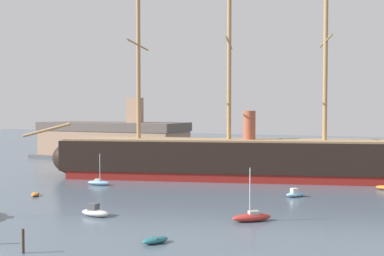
# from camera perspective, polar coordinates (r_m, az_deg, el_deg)

# --- Properties ---
(tall_ship) EXTENTS (70.58, 25.37, 34.69)m
(tall_ship) POSITION_cam_1_polar(r_m,az_deg,el_deg) (82.24, 4.59, -3.74)
(tall_ship) COLOR maroon
(tall_ship) RESTS_ON ground
(dinghy_foreground_right) EXTENTS (2.38, 2.78, 0.61)m
(dinghy_foreground_right) POSITION_cam_1_polar(r_m,az_deg,el_deg) (43.86, -4.57, -13.67)
(dinghy_foreground_right) COLOR #236670
(dinghy_foreground_right) RESTS_ON ground
(motorboat_near_centre) EXTENTS (3.60, 1.55, 1.50)m
(motorboat_near_centre) POSITION_cam_1_polar(r_m,az_deg,el_deg) (55.34, -11.94, -10.12)
(motorboat_near_centre) COLOR silver
(motorboat_near_centre) RESTS_ON ground
(dinghy_mid_left) EXTENTS (1.79, 2.39, 0.52)m
(dinghy_mid_left) POSITION_cam_1_polar(r_m,az_deg,el_deg) (70.21, -18.83, -7.78)
(dinghy_mid_left) COLOR orange
(dinghy_mid_left) RESTS_ON ground
(sailboat_mid_right) EXTENTS (4.41, 3.97, 5.97)m
(sailboat_mid_right) POSITION_cam_1_polar(r_m,az_deg,el_deg) (52.26, 7.42, -10.86)
(sailboat_mid_right) COLOR #B22D28
(sailboat_mid_right) RESTS_ON ground
(sailboat_alongside_bow) EXTENTS (4.11, 1.73, 5.19)m
(sailboat_alongside_bow) POSITION_cam_1_polar(r_m,az_deg,el_deg) (77.57, -11.48, -6.63)
(sailboat_alongside_bow) COLOR #7FB2D6
(sailboat_alongside_bow) RESTS_ON ground
(motorboat_alongside_stern) EXTENTS (2.93, 2.97, 1.24)m
(motorboat_alongside_stern) POSITION_cam_1_polar(r_m,az_deg,el_deg) (67.53, 12.67, -7.96)
(motorboat_alongside_stern) COLOR #7FB2D6
(motorboat_alongside_stern) RESTS_ON ground
(sailboat_far_left) EXTENTS (3.72, 2.76, 4.76)m
(sailboat_far_left) POSITION_cam_1_polar(r_m,az_deg,el_deg) (101.73, -11.05, -4.54)
(sailboat_far_left) COLOR silver
(sailboat_far_left) RESTS_ON ground
(motorboat_distant_centre) EXTENTS (4.83, 2.60, 1.93)m
(motorboat_distant_centre) POSITION_cam_1_polar(r_m,az_deg,el_deg) (97.46, 5.69, -4.64)
(motorboat_distant_centre) COLOR #7FB2D6
(motorboat_distant_centre) RESTS_ON ground
(mooring_piling_midwater) EXTENTS (0.24, 0.24, 2.11)m
(mooring_piling_midwater) POSITION_cam_1_polar(r_m,az_deg,el_deg) (43.25, -20.19, -13.00)
(mooring_piling_midwater) COLOR #423323
(mooring_piling_midwater) RESTS_ON ground
(dockside_warehouse_left) EXTENTS (41.12, 16.75, 15.43)m
(dockside_warehouse_left) POSITION_cam_1_polar(r_m,az_deg,el_deg) (119.86, -9.71, -1.48)
(dockside_warehouse_left) COLOR #565659
(dockside_warehouse_left) RESTS_ON ground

